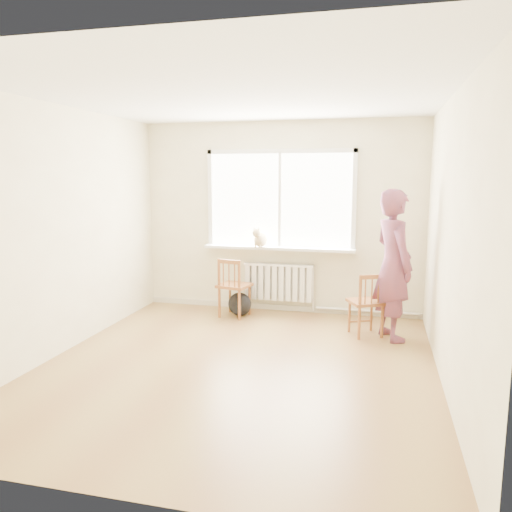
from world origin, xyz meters
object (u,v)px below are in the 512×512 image
Objects in this scene: chair_left at (233,288)px; person at (393,265)px; cat at (260,239)px; backpack at (240,304)px; chair_right at (367,304)px.

chair_left is 2.20m from person.
chair_left is 0.79m from cat.
backpack is (-2.03, 0.50, -0.73)m from person.
backpack is (0.07, 0.08, -0.25)m from chair_left.
person is (2.11, -0.42, 0.48)m from chair_left.
cat is (-1.80, 0.75, 0.17)m from person.
chair_right is 1.82m from cat.
chair_right is at bearing 61.04° from person.
chair_left is at bearing -132.22° from backpack.
person is (0.28, -0.01, 0.50)m from chair_right.
person is 4.11× the size of cat.
cat is at bearing -122.35° from chair_left.
cat reaches higher than chair_left.
backpack is at bearing -41.88° from chair_right.
person is at bearing 151.86° from chair_right.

